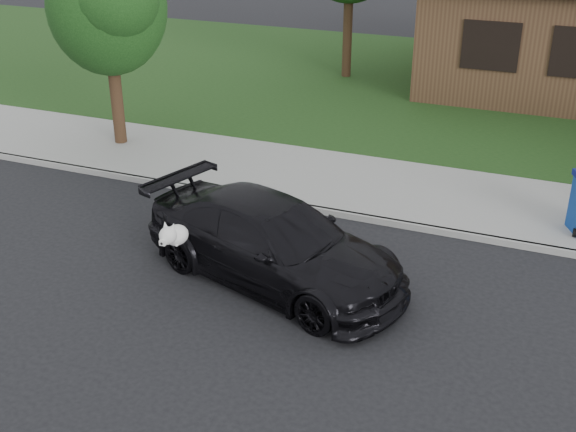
% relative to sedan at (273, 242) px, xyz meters
% --- Properties ---
extents(ground, '(120.00, 120.00, 0.00)m').
position_rel_sedan_xyz_m(ground, '(1.73, -0.91, -0.65)').
color(ground, black).
rests_on(ground, ground).
extents(sidewalk, '(60.00, 3.00, 0.12)m').
position_rel_sedan_xyz_m(sidewalk, '(1.73, 4.09, -0.59)').
color(sidewalk, gray).
rests_on(sidewalk, ground).
extents(curb, '(60.00, 0.12, 0.12)m').
position_rel_sedan_xyz_m(curb, '(1.73, 2.59, -0.59)').
color(curb, gray).
rests_on(curb, ground).
extents(lawn, '(60.00, 13.00, 0.13)m').
position_rel_sedan_xyz_m(lawn, '(1.73, 12.09, -0.59)').
color(lawn, '#193814').
rests_on(lawn, ground).
extents(sedan, '(4.84, 3.07, 1.31)m').
position_rel_sedan_xyz_m(sedan, '(0.00, 0.00, 0.00)').
color(sedan, black).
rests_on(sedan, ground).
extents(tree_2, '(2.73, 2.60, 4.59)m').
position_rel_sedan_xyz_m(tree_2, '(-5.65, 4.20, 2.61)').
color(tree_2, '#332114').
rests_on(tree_2, ground).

